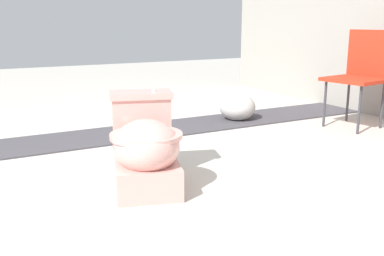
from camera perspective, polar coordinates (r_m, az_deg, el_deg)
name	(u,v)px	position (r m, az deg, el deg)	size (l,w,h in m)	color
ground_plane	(94,192)	(2.54, -12.35, -7.92)	(14.00, 14.00, 0.00)	#B7B2A8
gravel_strip	(114,135)	(3.71, -9.82, -0.87)	(0.56, 8.00, 0.01)	#423F44
toilet	(145,148)	(2.53, -5.99, -2.53)	(0.71, 0.54, 0.52)	#E09E93
folding_chair_left	(363,68)	(4.18, 20.90, 7.12)	(0.50, 0.50, 0.83)	red
boulder_near	(237,107)	(4.21, 5.79, 2.67)	(0.34, 0.33, 0.25)	#B7B2AD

